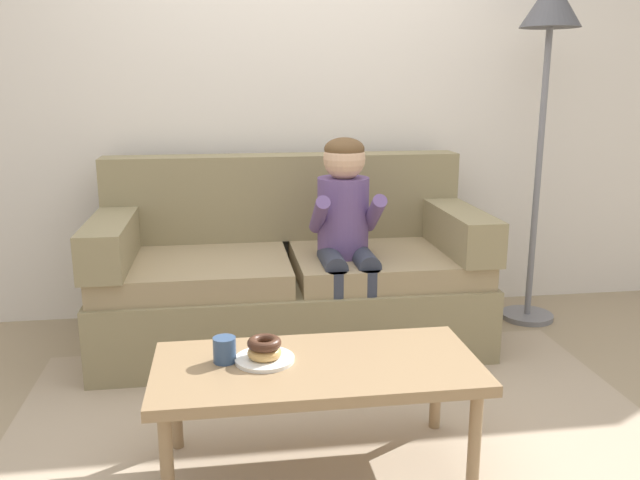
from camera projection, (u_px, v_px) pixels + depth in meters
ground at (331, 414)px, 2.78m from camera, size 10.00×10.00×0.00m
wall_back at (293, 75)px, 3.79m from camera, size 8.00×0.10×2.80m
area_rug at (342, 445)px, 2.53m from camera, size 2.62×2.00×0.01m
couch at (290, 278)px, 3.50m from camera, size 1.97×0.90×0.97m
coffee_table at (317, 374)px, 2.30m from camera, size 1.14×0.53×0.42m
person_child at (346, 226)px, 3.26m from camera, size 0.34×0.58×1.10m
plate at (265, 359)px, 2.30m from camera, size 0.21×0.21×0.01m
donut at (264, 353)px, 2.29m from camera, size 0.16×0.16×0.04m
donut_second at (264, 343)px, 2.29m from camera, size 0.16×0.16×0.04m
mug at (225, 350)px, 2.29m from camera, size 0.08×0.08×0.09m
floor_lamp at (549, 43)px, 3.52m from camera, size 0.32×0.32×1.91m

